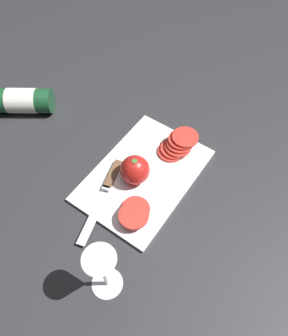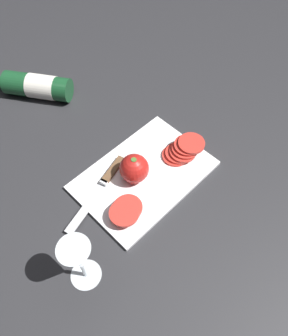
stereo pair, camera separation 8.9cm
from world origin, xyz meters
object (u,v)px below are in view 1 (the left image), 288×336
(whole_tomato, at_px, (135,170))
(tomato_slice_stack_near, at_px, (178,144))
(wine_glass, at_px, (102,268))
(wine_bottle, at_px, (14,101))
(tomato_slice_stack_far, at_px, (135,212))
(knife, at_px, (108,184))

(whole_tomato, bearing_deg, tomato_slice_stack_near, 164.52)
(wine_glass, bearing_deg, tomato_slice_stack_near, -170.60)
(wine_bottle, height_order, tomato_slice_stack_far, wine_bottle)
(knife, xyz_separation_m, tomato_slice_stack_near, (-0.21, 0.09, 0.02))
(knife, height_order, tomato_slice_stack_far, tomato_slice_stack_far)
(whole_tomato, bearing_deg, tomato_slice_stack_far, 35.07)
(tomato_slice_stack_near, bearing_deg, knife, -22.56)
(whole_tomato, height_order, tomato_slice_stack_near, whole_tomato)
(knife, distance_m, tomato_slice_stack_far, 0.12)
(tomato_slice_stack_far, bearing_deg, wine_bottle, -99.86)
(wine_bottle, height_order, wine_glass, wine_glass)
(whole_tomato, bearing_deg, knife, -37.48)
(wine_bottle, relative_size, tomato_slice_stack_near, 2.67)
(tomato_slice_stack_near, bearing_deg, whole_tomato, -15.48)
(tomato_slice_stack_near, height_order, tomato_slice_stack_far, tomato_slice_stack_near)
(wine_glass, relative_size, tomato_slice_stack_near, 1.43)
(whole_tomato, bearing_deg, wine_bottle, -90.18)
(wine_bottle, bearing_deg, whole_tomato, 89.82)
(wine_glass, relative_size, knife, 0.67)
(wine_bottle, distance_m, tomato_slice_stack_near, 0.54)
(tomato_slice_stack_near, bearing_deg, wine_glass, 9.40)
(wine_bottle, xyz_separation_m, knife, (0.06, 0.43, -0.02))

